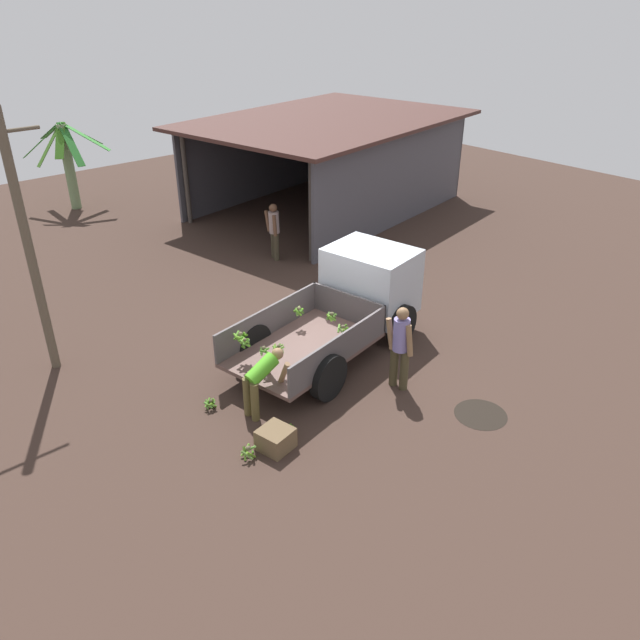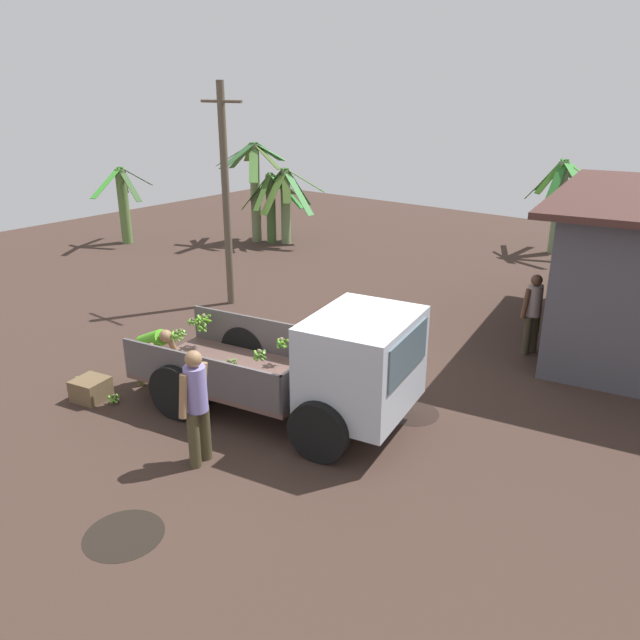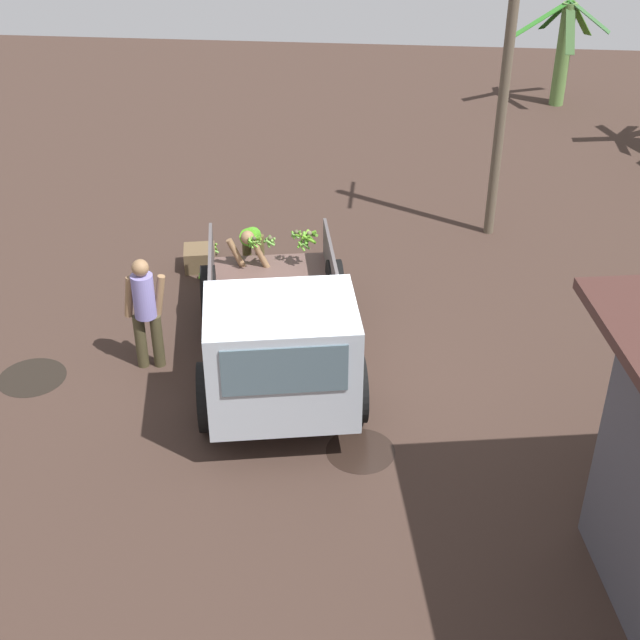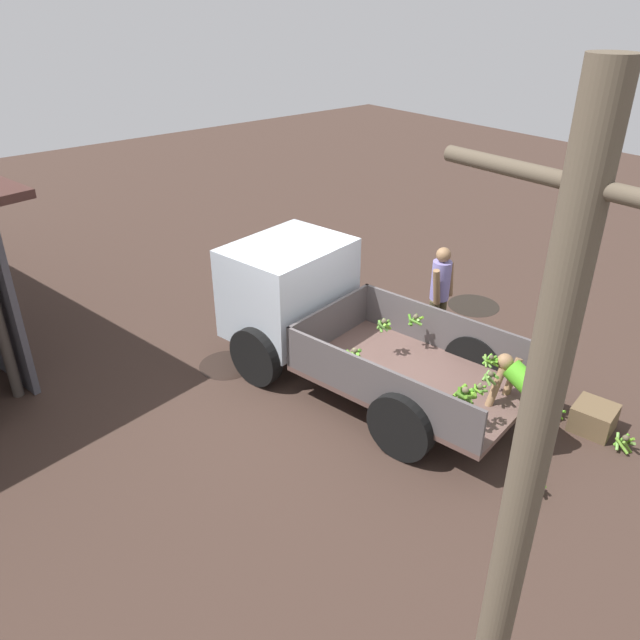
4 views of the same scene
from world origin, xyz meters
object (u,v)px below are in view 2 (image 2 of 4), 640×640
Objects in this scene: cargo_truck at (331,366)px; banana_bunch_on_ground_2 at (114,398)px; banana_bunch_on_ground_1 at (163,358)px; wooden_crate_0 at (91,389)px; person_bystander_near_shed at (533,310)px; banana_bunch_on_ground_0 at (80,382)px; utility_pole at (226,195)px; person_worker_loading at (152,349)px; person_foreground_visitor at (197,402)px.

cargo_truck is 25.59× the size of banana_bunch_on_ground_2.
wooden_crate_0 is (0.23, -1.70, 0.08)m from banana_bunch_on_ground_1.
cargo_truck is 2.97× the size of person_bystander_near_shed.
wooden_crate_0 reaches higher than banana_bunch_on_ground_2.
cargo_truck is at bearing 23.01° from banana_bunch_on_ground_0.
wooden_crate_0 is at bearing -70.13° from utility_pole.
wooden_crate_0 reaches higher than banana_bunch_on_ground_0.
banana_bunch_on_ground_0 is (-0.97, -0.90, -0.60)m from person_worker_loading.
banana_bunch_on_ground_2 is at bearing -162.81° from cargo_truck.
wooden_crate_0 reaches higher than banana_bunch_on_ground_1.
utility_pole is 21.22× the size of banana_bunch_on_ground_1.
person_worker_loading is (-3.30, -0.91, -0.28)m from cargo_truck.
person_foreground_visitor is 2.68m from banana_bunch_on_ground_2.
person_foreground_visitor reaches higher than banana_bunch_on_ground_0.
banana_bunch_on_ground_0 is 0.55× the size of wooden_crate_0.
banana_bunch_on_ground_2 is (-0.04, -0.85, -0.64)m from person_worker_loading.
person_foreground_visitor is 2.73m from person_worker_loading.
person_bystander_near_shed is (4.68, 5.72, 0.18)m from person_worker_loading.
banana_bunch_on_ground_2 is (-4.72, -6.56, -0.82)m from person_bystander_near_shed.
person_bystander_near_shed reaches higher than banana_bunch_on_ground_0.
person_bystander_near_shed is 8.74m from banana_bunch_on_ground_0.
banana_bunch_on_ground_1 is at bearing 80.27° from banana_bunch_on_ground_0.
person_bystander_near_shed reaches higher than banana_bunch_on_ground_1.
banana_bunch_on_ground_1 is (0.28, 1.61, -0.02)m from banana_bunch_on_ground_0.
wooden_crate_0 is (-2.96, 0.11, -0.78)m from person_foreground_visitor.
banana_bunch_on_ground_0 is at bearing 67.31° from person_bystander_near_shed.
banana_bunch_on_ground_2 is at bearing -14.90° from person_foreground_visitor.
cargo_truck is at bearing -120.83° from person_foreground_visitor.
banana_bunch_on_ground_0 is at bearing -139.79° from person_worker_loading.
person_foreground_visitor is at bearing -122.51° from cargo_truck.
cargo_truck is 19.88× the size of banana_bunch_on_ground_1.
banana_bunch_on_ground_0 is 1.63m from banana_bunch_on_ground_1.
person_worker_loading is at bearing -32.98° from person_foreground_visitor.
person_worker_loading is at bearing 68.50° from person_bystander_near_shed.
utility_pole is 6.04m from banana_bunch_on_ground_2.
person_worker_loading is 1.46m from banana_bunch_on_ground_0.
utility_pole is at bearing 115.46° from banana_bunch_on_ground_1.
person_worker_loading is 6.21× the size of banana_bunch_on_ground_2.
person_foreground_visitor is 1.06× the size of person_bystander_near_shed.
banana_bunch_on_ground_0 is at bearing 169.36° from wooden_crate_0.
person_foreground_visitor is at bearing 89.98° from person_bystander_near_shed.
person_foreground_visitor is at bearing -2.19° from wooden_crate_0.
cargo_truck reaches higher than person_bystander_near_shed.
person_bystander_near_shed is 8.61× the size of banana_bunch_on_ground_2.
person_bystander_near_shed is at bearing 49.50° from banana_bunch_on_ground_0.
banana_bunch_on_ground_0 is 0.94m from banana_bunch_on_ground_2.
person_worker_loading is at bearing 64.73° from wooden_crate_0.
person_foreground_visitor reaches higher than wooden_crate_0.
person_bystander_near_shed is 5.59× the size of banana_bunch_on_ground_0.
cargo_truck is at bearing 26.85° from wooden_crate_0.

